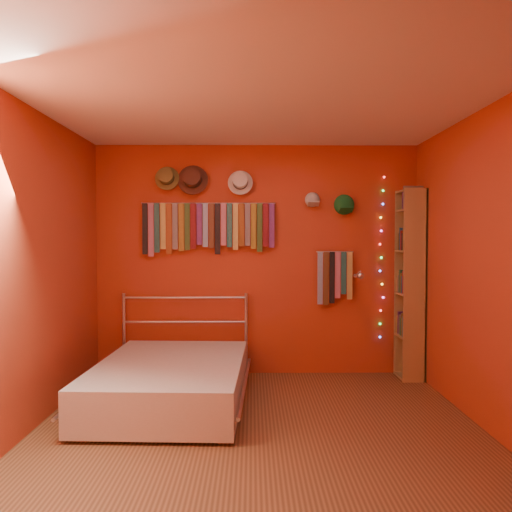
{
  "coord_description": "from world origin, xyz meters",
  "views": [
    {
      "loc": [
        -0.05,
        -3.71,
        1.48
      ],
      "look_at": [
        -0.01,
        0.9,
        1.32
      ],
      "focal_mm": 35.0,
      "sensor_mm": 36.0,
      "label": 1
    }
  ],
  "objects_px": {
    "reading_lamp": "(360,275)",
    "bed": "(171,381)",
    "bookshelf": "(414,283)",
    "tie_rack": "(207,225)"
  },
  "relations": [
    {
      "from": "reading_lamp",
      "to": "bed",
      "type": "xyz_separation_m",
      "value": [
        -1.86,
        -0.8,
        -0.89
      ]
    },
    {
      "from": "bookshelf",
      "to": "bed",
      "type": "relative_size",
      "value": 1.06
    },
    {
      "from": "bookshelf",
      "to": "bed",
      "type": "distance_m",
      "value": 2.69
    },
    {
      "from": "tie_rack",
      "to": "reading_lamp",
      "type": "xyz_separation_m",
      "value": [
        1.62,
        -0.18,
        -0.53
      ]
    },
    {
      "from": "bookshelf",
      "to": "bed",
      "type": "bearing_deg",
      "value": -161.36
    },
    {
      "from": "tie_rack",
      "to": "reading_lamp",
      "type": "distance_m",
      "value": 1.71
    },
    {
      "from": "tie_rack",
      "to": "reading_lamp",
      "type": "bearing_deg",
      "value": -6.27
    },
    {
      "from": "reading_lamp",
      "to": "bookshelf",
      "type": "xyz_separation_m",
      "value": [
        0.58,
        0.02,
        -0.08
      ]
    },
    {
      "from": "tie_rack",
      "to": "bed",
      "type": "bearing_deg",
      "value": -103.61
    },
    {
      "from": "reading_lamp",
      "to": "bookshelf",
      "type": "bearing_deg",
      "value": 2.26
    }
  ]
}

